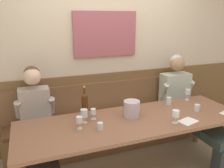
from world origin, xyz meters
TOP-DOWN VIEW (x-y plane):
  - room_wall_back at (-0.00, 1.09)m, footprint 6.80×0.12m
  - wood_wainscot_panel at (0.00, 1.04)m, footprint 6.80×0.03m
  - wall_bench at (0.00, 0.83)m, footprint 2.91×0.42m
  - dining_table at (0.00, 0.13)m, footprint 2.61×0.84m
  - person_center_left_seat at (-1.04, 0.46)m, footprint 0.47×1.28m
  - person_center_right_seat at (1.03, 0.47)m, footprint 0.54×1.28m
  - ice_bucket at (0.01, 0.22)m, footprint 0.19×0.19m
  - wine_bottle_green_tall at (-0.49, 0.43)m, footprint 0.07×0.07m
  - wine_glass_center_rear at (-0.43, 0.31)m, footprint 0.06×0.06m
  - wine_glass_center_front at (-0.63, 0.13)m, footprint 0.07×0.07m
  - wine_glass_mid_left at (0.39, -0.11)m, footprint 0.08×0.08m
  - wine_glass_mid_right at (0.99, 0.46)m, footprint 0.07×0.07m
  - wine_glass_left_end at (-0.55, 0.25)m, footprint 0.08×0.08m
  - water_tumbler_left at (-0.44, 0.03)m, footprint 0.06×0.06m
  - water_tumbler_center at (0.64, 0.40)m, footprint 0.07×0.07m
  - water_tumbler_right at (0.84, 0.08)m, footprint 0.07×0.07m
  - tasting_sheet_right_guest at (0.55, -0.13)m, footprint 0.24×0.20m

SIDE VIEW (x-z plane):
  - wall_bench at x=0.00m, z-range -0.19..0.75m
  - wood_wainscot_panel at x=0.00m, z-range 0.00..1.06m
  - person_center_left_seat at x=-1.04m, z-range -0.01..1.27m
  - person_center_right_seat at x=1.03m, z-range -0.02..1.29m
  - dining_table at x=0.00m, z-range 0.29..1.01m
  - tasting_sheet_right_guest at x=0.55m, z-range 0.72..0.72m
  - water_tumbler_left at x=-0.44m, z-range 0.72..0.80m
  - water_tumbler_right at x=0.84m, z-range 0.72..0.81m
  - water_tumbler_center at x=0.64m, z-range 0.72..0.82m
  - wine_glass_center_rear at x=-0.43m, z-range 0.74..0.87m
  - wine_glass_center_front at x=-0.63m, z-range 0.75..0.88m
  - ice_bucket at x=0.01m, z-range 0.72..0.91m
  - wine_glass_left_end at x=-0.55m, z-range 0.75..0.90m
  - wine_glass_mid_left at x=0.39m, z-range 0.75..0.90m
  - wine_glass_mid_right at x=0.99m, z-range 0.75..0.91m
  - wine_bottle_green_tall at x=-0.49m, z-range 0.69..1.05m
  - room_wall_back at x=0.00m, z-range 0.00..2.80m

